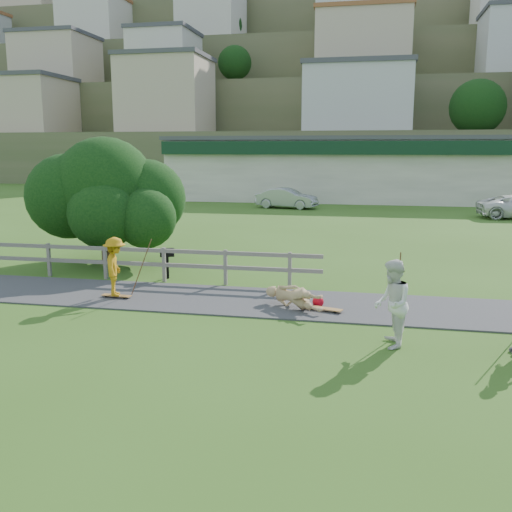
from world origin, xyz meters
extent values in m
plane|color=#365D1A|center=(0.00, 0.00, 0.00)|extent=(260.00, 260.00, 0.00)
cube|color=#39393B|center=(0.00, 1.50, 0.02)|extent=(34.00, 3.00, 0.04)
cube|color=#605C55|center=(-6.00, 3.30, 0.55)|extent=(0.10, 0.10, 1.10)
cube|color=#605C55|center=(-4.00, 3.30, 0.55)|extent=(0.10, 0.10, 1.10)
cube|color=#605C55|center=(-2.00, 3.30, 0.55)|extent=(0.10, 0.10, 1.10)
cube|color=#605C55|center=(0.00, 3.30, 0.55)|extent=(0.10, 0.10, 1.10)
cube|color=#605C55|center=(2.00, 3.30, 0.55)|extent=(0.10, 0.10, 1.10)
cube|color=#605C55|center=(-4.50, 3.30, 1.00)|extent=(15.00, 0.08, 0.12)
cube|color=#605C55|center=(-4.50, 3.30, 0.55)|extent=(15.00, 0.08, 0.12)
cube|color=#BCB3A5|center=(4.00, 35.00, 2.40)|extent=(32.00, 10.00, 4.80)
cube|color=#12331E|center=(4.00, 29.80, 4.20)|extent=(32.00, 0.60, 1.00)
cube|color=#48494D|center=(4.00, 35.00, 4.95)|extent=(32.50, 10.50, 0.30)
cube|color=#4F5B36|center=(0.00, 55.00, 3.00)|extent=(220.00, 14.00, 6.00)
cube|color=silver|center=(0.00, 55.00, 9.50)|extent=(10.00, 9.00, 7.00)
cube|color=#48494D|center=(0.00, 55.00, 13.25)|extent=(10.40, 9.40, 0.50)
cube|color=#4F5B36|center=(0.00, 68.00, 6.50)|extent=(220.00, 14.00, 13.00)
cube|color=silver|center=(0.00, 68.00, 16.50)|extent=(10.00, 9.00, 7.00)
cube|color=#48494D|center=(0.00, 68.00, 20.25)|extent=(10.40, 9.40, 0.50)
cube|color=#4F5B36|center=(0.00, 81.00, 10.50)|extent=(220.00, 14.00, 21.00)
cube|color=silver|center=(0.00, 81.00, 24.50)|extent=(10.00, 9.00, 7.00)
cube|color=#4F5B36|center=(0.00, 94.00, 15.00)|extent=(220.00, 14.00, 30.00)
cube|color=#4F5B36|center=(0.00, 108.00, 20.00)|extent=(220.00, 14.00, 40.00)
imported|color=#BD8411|center=(-2.58, 1.06, 0.82)|extent=(0.93, 1.21, 1.65)
imported|color=tan|center=(2.45, 1.00, 0.33)|extent=(1.42, 1.73, 0.66)
imported|color=silver|center=(4.86, -1.40, 0.94)|extent=(0.75, 0.95, 1.88)
imported|color=#9EA2A5|center=(-1.60, 26.40, 0.71)|extent=(4.50, 2.30, 1.41)
sphere|color=#BB0617|center=(3.05, 1.35, 0.15)|extent=(0.30, 0.30, 0.30)
cylinder|color=brown|center=(-1.98, 1.46, 0.90)|extent=(0.03, 0.03, 1.80)
cylinder|color=brown|center=(5.01, -0.72, 0.96)|extent=(0.03, 0.03, 1.93)
camera|label=1|loc=(4.39, -13.33, 4.16)|focal=40.00mm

